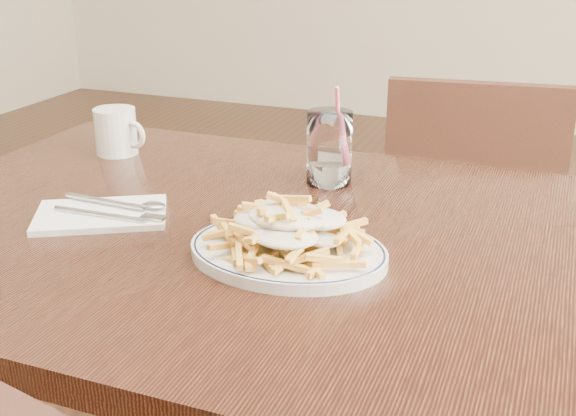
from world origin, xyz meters
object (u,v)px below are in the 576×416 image
at_px(fries_plate, 288,252).
at_px(loaded_fries, 288,223).
at_px(chair_far, 467,225).
at_px(water_glass, 329,152).
at_px(coffee_mug, 117,131).
at_px(table, 274,278).

xyz_separation_m(fries_plate, loaded_fries, (0.00, 0.00, 0.04)).
bearing_deg(loaded_fries, chair_far, 81.44).
height_order(fries_plate, loaded_fries, loaded_fries).
bearing_deg(fries_plate, water_glass, 98.17).
distance_m(chair_far, fries_plate, 0.91).
height_order(fries_plate, coffee_mug, coffee_mug).
distance_m(chair_far, coffee_mug, 0.87).
height_order(table, chair_far, chair_far).
height_order(loaded_fries, coffee_mug, coffee_mug).
xyz_separation_m(water_glass, coffee_mug, (-0.42, 0.01, -0.01)).
height_order(chair_far, loaded_fries, chair_far).
distance_m(fries_plate, loaded_fries, 0.04).
bearing_deg(table, loaded_fries, -56.44).
xyz_separation_m(loaded_fries, water_glass, (-0.04, 0.29, 0.00)).
distance_m(water_glass, coffee_mug, 0.42).
bearing_deg(table, chair_far, 76.75).
bearing_deg(loaded_fries, table, 123.56).
bearing_deg(fries_plate, table, 123.56).
relative_size(table, coffee_mug, 11.03).
height_order(table, loaded_fries, loaded_fries).
relative_size(fries_plate, coffee_mug, 2.66).
relative_size(table, chair_far, 1.43).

